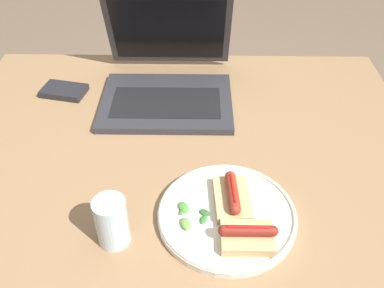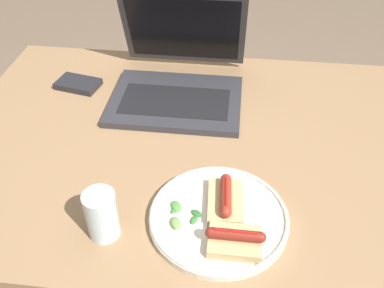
{
  "view_description": "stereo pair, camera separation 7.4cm",
  "coord_description": "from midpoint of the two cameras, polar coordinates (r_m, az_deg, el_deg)",
  "views": [
    {
      "loc": [
        0.04,
        -0.79,
        1.41
      ],
      "look_at": [
        0.03,
        -0.08,
        0.81
      ],
      "focal_mm": 40.0,
      "sensor_mm": 36.0,
      "label": 1
    },
    {
      "loc": [
        0.11,
        -0.79,
        1.41
      ],
      "look_at": [
        0.03,
        -0.08,
        0.81
      ],
      "focal_mm": 40.0,
      "sensor_mm": 36.0,
      "label": 2
    }
  ],
  "objects": [
    {
      "name": "external_drive",
      "position": [
        1.25,
        -18.34,
        6.7
      ],
      "size": [
        0.13,
        0.1,
        0.02
      ],
      "rotation": [
        0.0,
        0.0,
        -0.21
      ],
      "color": "#232328",
      "rests_on": "desk"
    },
    {
      "name": "salad_pile",
      "position": [
        0.84,
        -2.92,
        -9.66
      ],
      "size": [
        0.07,
        0.08,
        0.01
      ],
      "color": "#387A33",
      "rests_on": "plate"
    },
    {
      "name": "laptop",
      "position": [
        1.17,
        -5.15,
        8.36
      ],
      "size": [
        0.35,
        0.34,
        0.25
      ],
      "color": "#2D2D33",
      "rests_on": "desk"
    },
    {
      "name": "sausage_toast_left",
      "position": [
        0.8,
        4.74,
        -12.19
      ],
      "size": [
        0.11,
        0.07,
        0.04
      ],
      "rotation": [
        0.0,
        0.0,
        0.0
      ],
      "color": "tan",
      "rests_on": "plate"
    },
    {
      "name": "plate",
      "position": [
        0.85,
        2.19,
        -9.47
      ],
      "size": [
        0.27,
        0.27,
        0.02
      ],
      "color": "silver",
      "rests_on": "desk"
    },
    {
      "name": "sausage_toast_middle",
      "position": [
        0.86,
        2.92,
        -7.16
      ],
      "size": [
        0.08,
        0.12,
        0.04
      ],
      "rotation": [
        0.0,
        0.0,
        4.77
      ],
      "color": "tan",
      "rests_on": "plate"
    },
    {
      "name": "drinking_glass",
      "position": [
        0.81,
        -13.27,
        -10.15
      ],
      "size": [
        0.06,
        0.06,
        0.1
      ],
      "color": "silver",
      "rests_on": "desk"
    },
    {
      "name": "desk",
      "position": [
        1.07,
        -3.33,
        -2.24
      ],
      "size": [
        1.15,
        0.84,
        0.75
      ],
      "color": "#93704C",
      "rests_on": "ground_plane"
    }
  ]
}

